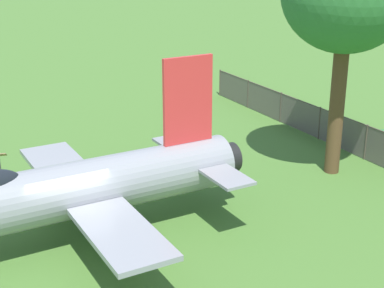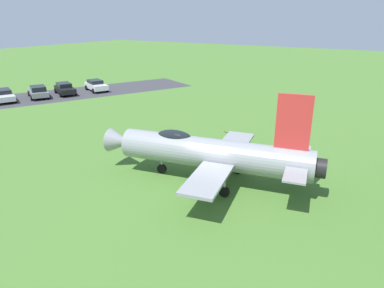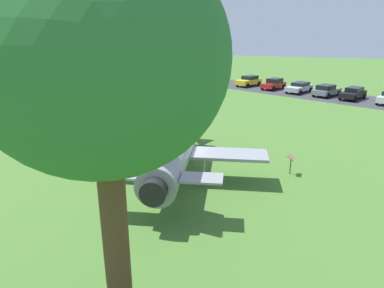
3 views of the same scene
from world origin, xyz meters
The scene contains 8 objects.
ground_plane centered at (0.00, 0.00, 0.00)m, with size 200.00×200.00×0.00m, color #47722D.
parking_strip centered at (30.14, -7.15, 0.00)m, with size 43.96×8.00×0.00m, color #38383D.
display_jet centered at (0.36, 0.07, 1.83)m, with size 13.21×10.00×5.61m.
info_plaque centered at (2.12, -6.09, 0.85)m, with size 0.64×0.46×1.14m.
parked_car_white centered at (26.20, -15.68, 0.75)m, with size 4.59×3.39×1.42m.
parked_car_black centered at (27.94, -12.01, 0.75)m, with size 4.67×3.50×1.42m.
parked_car_gray centered at (29.13, -9.05, 0.75)m, with size 4.78×3.78×1.45m.
parked_car_silver centered at (30.91, -5.72, 0.72)m, with size 5.07×3.65×1.34m.
Camera 2 is at (-8.80, 16.61, 9.28)m, focal length 32.43 mm.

